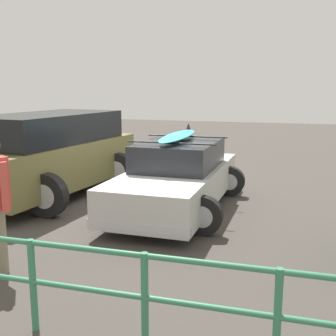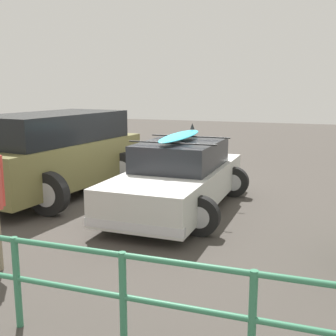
% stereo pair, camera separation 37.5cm
% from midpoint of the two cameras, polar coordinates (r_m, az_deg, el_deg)
% --- Properties ---
extents(ground_plane, '(44.00, 44.00, 0.02)m').
position_cam_midpoint_polar(ground_plane, '(8.77, -1.38, -5.22)').
color(ground_plane, '#423D38').
rests_on(ground_plane, ground).
extents(sedan_car, '(2.38, 4.40, 1.64)m').
position_cam_midpoint_polar(sedan_car, '(8.46, 2.77, -1.25)').
color(sedan_car, silver).
rests_on(sedan_car, ground).
extents(suv_car, '(3.02, 4.75, 1.86)m').
position_cam_midpoint_polar(suv_car, '(9.81, -13.92, 2.03)').
color(suv_car, brown).
rests_on(suv_car, ground).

